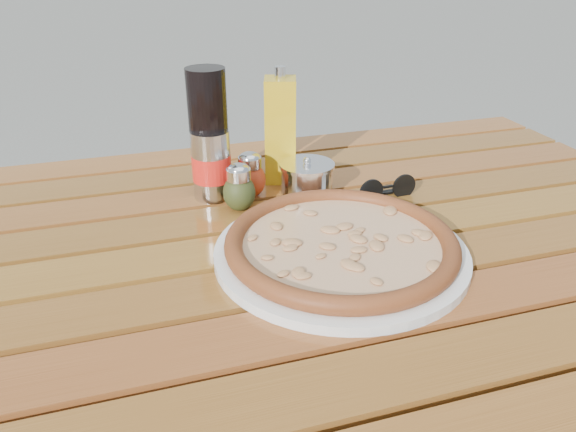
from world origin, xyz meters
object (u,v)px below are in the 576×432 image
object	(u,v)px
dark_bottle	(209,133)
olive_oil_cruet	(280,130)
soda_can	(212,165)
parmesan_tin	(307,179)
table	(292,282)
oregano_shaker	(239,188)
pizza	(341,243)
sunglasses	(387,189)
pepper_shaker	(250,175)
plate	(341,252)

from	to	relation	value
dark_bottle	olive_oil_cruet	size ratio (longest dim) A/B	1.05
soda_can	parmesan_tin	xyz separation A→B (m)	(0.16, -0.04, -0.03)
table	oregano_shaker	size ratio (longest dim) A/B	17.07
pizza	olive_oil_cruet	xyz separation A→B (m)	(-0.00, 0.30, 0.07)
olive_oil_cruet	sunglasses	bearing A→B (deg)	-40.61
sunglasses	soda_can	bearing A→B (deg)	158.95
table	oregano_shaker	bearing A→B (deg)	112.38
pizza	dark_bottle	bearing A→B (deg)	116.03
oregano_shaker	olive_oil_cruet	size ratio (longest dim) A/B	0.39
olive_oil_cruet	sunglasses	world-z (taller)	olive_oil_cruet
pepper_shaker	soda_can	size ratio (longest dim) A/B	0.68
table	dark_bottle	size ratio (longest dim) A/B	6.36
pepper_shaker	dark_bottle	size ratio (longest dim) A/B	0.37
plate	pizza	bearing A→B (deg)	90.00
table	oregano_shaker	world-z (taller)	oregano_shaker
table	plate	world-z (taller)	plate
oregano_shaker	dark_bottle	size ratio (longest dim) A/B	0.37
table	soda_can	world-z (taller)	soda_can
parmesan_tin	plate	bearing A→B (deg)	-95.94
dark_bottle	sunglasses	xyz separation A→B (m)	(0.29, -0.11, -0.09)
oregano_shaker	parmesan_tin	distance (m)	0.13
pizza	parmesan_tin	world-z (taller)	parmesan_tin
table	sunglasses	distance (m)	0.24
pizza	plate	bearing A→B (deg)	-90.00
plate	sunglasses	xyz separation A→B (m)	(0.15, 0.16, 0.01)
plate	pizza	xyz separation A→B (m)	(0.00, 0.00, 0.02)
pepper_shaker	sunglasses	distance (m)	0.24
oregano_shaker	dark_bottle	xyz separation A→B (m)	(-0.03, 0.08, 0.07)
soda_can	olive_oil_cruet	world-z (taller)	olive_oil_cruet
pizza	dark_bottle	size ratio (longest dim) A/B	1.62
dark_bottle	parmesan_tin	world-z (taller)	dark_bottle
plate	soda_can	size ratio (longest dim) A/B	3.00
pepper_shaker	parmesan_tin	distance (m)	0.10
oregano_shaker	olive_oil_cruet	xyz separation A→B (m)	(0.10, 0.10, 0.06)
pepper_shaker	olive_oil_cruet	world-z (taller)	olive_oil_cruet
parmesan_tin	pizza	bearing A→B (deg)	-95.94
oregano_shaker	soda_can	bearing A→B (deg)	117.82
oregano_shaker	sunglasses	xyz separation A→B (m)	(0.25, -0.03, -0.02)
plate	soda_can	world-z (taller)	soda_can
table	plate	bearing A→B (deg)	-53.41
pizza	soda_can	bearing A→B (deg)	117.86
parmesan_tin	sunglasses	xyz separation A→B (m)	(0.13, -0.05, -0.01)
oregano_shaker	soda_can	world-z (taller)	soda_can
dark_bottle	olive_oil_cruet	distance (m)	0.13
dark_bottle	sunglasses	distance (m)	0.32
pepper_shaker	olive_oil_cruet	size ratio (longest dim) A/B	0.39
table	olive_oil_cruet	xyz separation A→B (m)	(0.05, 0.23, 0.17)
pizza	olive_oil_cruet	distance (m)	0.30
olive_oil_cruet	sunglasses	size ratio (longest dim) A/B	1.91
soda_can	sunglasses	bearing A→B (deg)	-18.04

